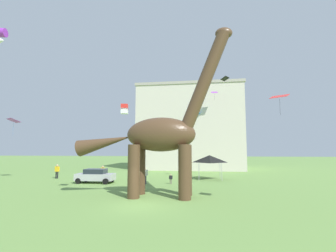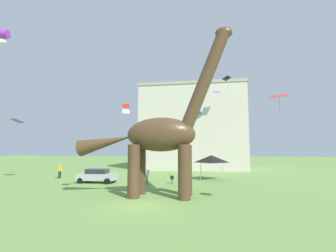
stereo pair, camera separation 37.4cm
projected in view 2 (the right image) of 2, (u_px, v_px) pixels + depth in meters
The scene contains 15 objects.
ground_plane at pixel (140, 206), 15.68m from camera, with size 240.00×240.00×0.00m, color #6B9347.
dinosaur_sculpture at pixel (160, 134), 19.17m from camera, with size 12.99×2.75×13.58m.
parked_sedan_left at pixel (97, 175), 26.59m from camera, with size 4.30×2.04×1.55m.
person_far_spectator at pixel (172, 178), 25.60m from camera, with size 0.39×0.17×1.05m.
person_photographer at pixel (60, 170), 30.82m from camera, with size 0.67×0.29×1.79m.
person_strolling_adult at pixel (105, 171), 30.21m from camera, with size 0.62×0.27×1.66m.
person_watching_child at pixel (146, 174), 25.63m from camera, with size 0.67×0.29×1.78m.
festival_canopy_tent at pixel (211, 159), 29.67m from camera, with size 3.15×3.15×3.00m.
kite_near_low at pixel (227, 78), 28.59m from camera, with size 1.20×1.30×0.32m.
kite_mid_center at pixel (17, 121), 30.41m from camera, with size 2.10×1.93×2.20m.
kite_near_high at pixel (217, 92), 39.62m from camera, with size 1.14×0.82×1.44m.
kite_far_left at pixel (126, 109), 29.48m from camera, with size 0.98×0.98×1.19m.
kite_apex at pixel (279, 96), 15.15m from camera, with size 1.34×1.25×1.41m.
kite_trailing at pixel (198, 113), 41.38m from camera, with size 1.73×1.62×0.52m.
background_building_block at pixel (193, 129), 48.53m from camera, with size 19.85×14.26×16.01m.
Camera 2 is at (4.36, -15.64, 3.68)m, focal length 25.35 mm.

